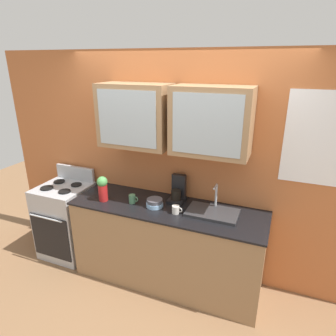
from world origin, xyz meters
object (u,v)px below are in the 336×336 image
object	(u,v)px
vase	(103,188)
cup_near_bowls	(132,199)
sink_faucet	(212,212)
stove_range	(66,220)
coffee_maker	(178,191)
cup_near_sink	(176,210)
bowl_stack	(155,203)

from	to	relation	value
vase	cup_near_bowls	distance (m)	0.35
sink_faucet	cup_near_bowls	size ratio (longest dim) A/B	4.78
stove_range	coffee_maker	bearing A→B (deg)	8.03
cup_near_bowls	cup_near_sink	bearing A→B (deg)	-4.38
vase	coffee_maker	size ratio (longest dim) A/B	0.98
stove_range	sink_faucet	size ratio (longest dim) A/B	2.17
vase	cup_near_bowls	xyz separation A→B (m)	(0.33, 0.07, -0.11)
stove_range	sink_faucet	world-z (taller)	sink_faucet
cup_near_bowls	bowl_stack	bearing A→B (deg)	3.58
bowl_stack	cup_near_sink	world-z (taller)	same
vase	stove_range	bearing A→B (deg)	170.32
coffee_maker	cup_near_bowls	bearing A→B (deg)	-149.48
cup_near_sink	coffee_maker	size ratio (longest dim) A/B	0.37
stove_range	vase	world-z (taller)	vase
vase	cup_near_bowls	world-z (taller)	vase
vase	bowl_stack	bearing A→B (deg)	8.05
vase	cup_near_sink	xyz separation A→B (m)	(0.85, 0.03, -0.11)
stove_range	bowl_stack	bearing A→B (deg)	-1.54
bowl_stack	cup_near_bowls	bearing A→B (deg)	-176.42
sink_faucet	bowl_stack	bearing A→B (deg)	-173.31
stove_range	vase	xyz separation A→B (m)	(0.69, -0.12, 0.62)
sink_faucet	vase	distance (m)	1.21
bowl_stack	coffee_maker	distance (m)	0.30
bowl_stack	cup_near_sink	xyz separation A→B (m)	(0.26, -0.06, 0.00)
sink_faucet	vase	bearing A→B (deg)	-172.64
sink_faucet	vase	world-z (taller)	sink_faucet
stove_range	cup_near_sink	distance (m)	1.62
coffee_maker	bowl_stack	bearing A→B (deg)	-125.94
coffee_maker	cup_near_sink	bearing A→B (deg)	-72.93
bowl_stack	vase	xyz separation A→B (m)	(-0.59, -0.08, 0.11)
stove_range	bowl_stack	xyz separation A→B (m)	(1.27, -0.03, 0.50)
bowl_stack	coffee_maker	size ratio (longest dim) A/B	0.62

